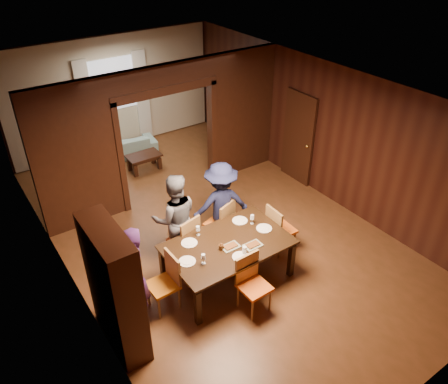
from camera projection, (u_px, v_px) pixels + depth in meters
floor at (211, 228)px, 8.74m from camera, size 9.00×9.00×0.00m
ceiling at (208, 87)px, 7.17m from camera, size 5.50×9.00×0.02m
room_walls at (161, 127)px, 9.23m from camera, size 5.52×9.01×2.90m
person_purple at (134, 278)px, 6.36m from camera, size 0.46×0.64×1.67m
person_grey at (175, 219)px, 7.57m from camera, size 0.99×0.88×1.70m
person_navy at (221, 204)px, 7.97m from camera, size 1.21×0.90×1.67m
sofa at (121, 147)px, 11.15m from camera, size 1.86×0.92×0.52m
serving_bowl at (232, 236)px, 7.25m from camera, size 0.29×0.29×0.07m
dining_table at (228, 261)px, 7.34m from camera, size 2.03×1.26×0.76m
coffee_table at (144, 162)px, 10.61m from camera, size 0.80×0.50×0.40m
chair_left at (162, 284)px, 6.75m from camera, size 0.45×0.45×0.97m
chair_right at (282, 228)px, 7.93m from camera, size 0.45×0.45×0.97m
chair_far_l at (183, 238)px, 7.69m from camera, size 0.53×0.53×0.97m
chair_far_r at (219, 222)px, 8.09m from camera, size 0.56×0.56×0.97m
chair_near at (255, 286)px, 6.71m from camera, size 0.45×0.45×0.97m
hutch at (115, 289)px, 5.95m from camera, size 0.40×1.20×2.00m
door_right at (298, 138)px, 9.81m from camera, size 0.06×0.90×2.10m
window_far at (112, 85)px, 10.89m from camera, size 1.20×0.03×1.30m
curtain_left at (87, 109)px, 10.75m from camera, size 0.35×0.06×2.40m
curtain_right at (142, 96)px, 11.47m from camera, size 0.35×0.06×2.40m
plate_left at (187, 261)px, 6.76m from camera, size 0.27×0.27×0.01m
plate_far_l at (189, 243)px, 7.14m from camera, size 0.27×0.27×0.01m
plate_far_r at (240, 221)px, 7.66m from camera, size 0.27×0.27×0.01m
plate_right at (264, 228)px, 7.47m from camera, size 0.27×0.27×0.01m
plate_near at (241, 257)px, 6.85m from camera, size 0.27×0.27×0.01m
platter_a at (230, 246)px, 7.05m from camera, size 0.30×0.20×0.04m
platter_b at (253, 245)px, 7.08m from camera, size 0.30×0.20×0.04m
wineglass_left at (203, 259)px, 6.69m from camera, size 0.08×0.08×0.18m
wineglass_far at (198, 231)px, 7.28m from camera, size 0.08×0.08×0.18m
wineglass_right at (252, 219)px, 7.55m from camera, size 0.08×0.08×0.18m
tumbler at (244, 250)px, 6.89m from camera, size 0.07×0.07×0.14m
condiment_jar at (221, 247)px, 6.99m from camera, size 0.08×0.08×0.11m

